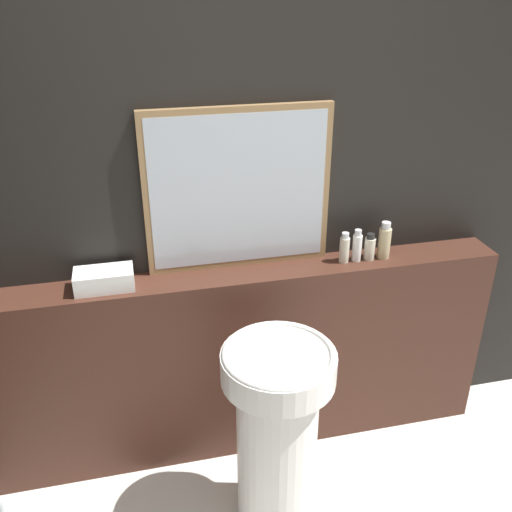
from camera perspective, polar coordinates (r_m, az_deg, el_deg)
The scene contains 9 objects.
wall_back at distance 2.32m, azimuth -2.49°, elevation 7.05°, with size 8.00×0.06×2.50m.
vanity_counter at distance 2.60m, azimuth -1.61°, elevation -10.58°, with size 2.29×0.19×0.91m.
pedestal_sink at distance 2.27m, azimuth 2.12°, elevation -17.03°, with size 0.42×0.42×0.83m.
mirror at distance 2.28m, azimuth -1.76°, elevation 6.58°, with size 0.76×0.03×0.67m.
towel_stack at distance 2.30m, azimuth -14.95°, elevation -2.26°, with size 0.23×0.12×0.08m.
shampoo_bottle at distance 2.44m, azimuth 8.83°, elevation 0.75°, with size 0.04×0.04×0.14m.
conditioner_bottle at distance 2.46m, azimuth 10.06°, elevation 0.95°, with size 0.04×0.04×0.14m.
lotion_bottle at distance 2.49m, azimuth 11.30°, elevation 0.85°, with size 0.05×0.05×0.12m.
body_wash_bottle at distance 2.50m, azimuth 12.72°, elevation 1.44°, with size 0.05×0.05×0.17m.
Camera 1 is at (-0.40, -0.56, 2.04)m, focal length 40.00 mm.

